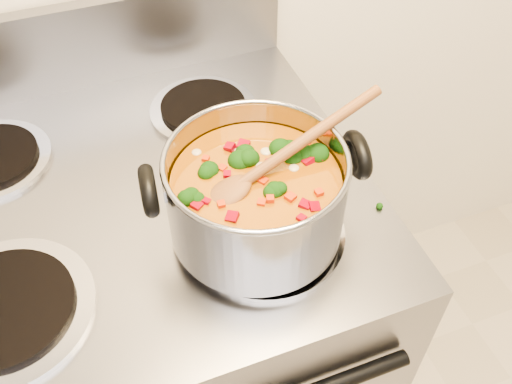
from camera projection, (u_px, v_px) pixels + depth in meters
electric_range at (157, 337)px, 1.23m from camera, size 0.78×0.70×1.08m
stockpot at (256, 196)px, 0.78m from camera, size 0.31×0.25×0.15m
wooden_spoon at (268, 165)px, 0.76m from camera, size 0.29×0.09×0.09m
cooktop_crumbs at (244, 342)px, 0.72m from camera, size 0.03×0.03×0.01m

